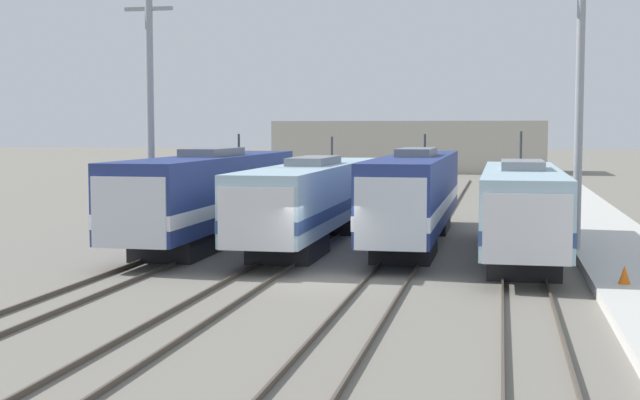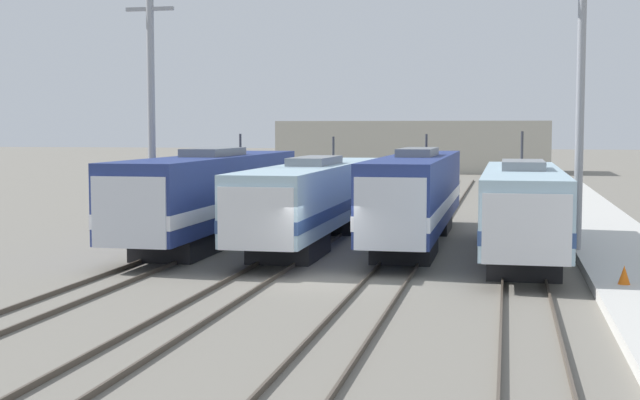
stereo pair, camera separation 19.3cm
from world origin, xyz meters
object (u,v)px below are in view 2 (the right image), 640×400
Objects in this scene: locomotive_far_right at (522,209)px; traffic_cone at (624,275)px; locomotive_far_left at (210,195)px; locomotive_center_left at (313,199)px; catenary_tower_right at (580,106)px; locomotive_center_right at (416,195)px; catenary_tower_left at (151,108)px.

traffic_cone is (3.00, -7.06, -1.39)m from locomotive_far_right.
locomotive_center_left is at bearing 9.08° from locomotive_far_left.
catenary_tower_right is (15.89, -1.25, 3.87)m from locomotive_far_left.
locomotive_center_right is (9.14, 1.54, 0.00)m from locomotive_far_left.
locomotive_far_left is at bearing 170.51° from locomotive_far_right.
catenary_tower_left is 1.00× the size of catenary_tower_right.
locomotive_far_right is 4.72m from catenary_tower_right.
locomotive_far_left is 32.10× the size of traffic_cone.
catenary_tower_right is at bearing -4.49° from locomotive_far_left.
locomotive_center_right is 12.35m from catenary_tower_left.
catenary_tower_right is 20.09× the size of traffic_cone.
catenary_tower_left is at bearing -166.26° from locomotive_center_right.
catenary_tower_right is at bearing 25.55° from locomotive_far_right.
catenary_tower_left is at bearing 176.27° from locomotive_far_right.
locomotive_center_left is 1.67× the size of catenary_tower_right.
catenary_tower_left is at bearing 156.86° from traffic_cone.
locomotive_far_left is 9.27m from locomotive_center_right.
locomotive_far_left is 19.21m from traffic_cone.
locomotive_center_left reaches higher than traffic_cone.
locomotive_far_right is 16.50m from catenary_tower_left.
locomotive_far_right is at bearing 113.03° from traffic_cone.
locomotive_center_right is 1.64× the size of catenary_tower_left.
catenary_tower_left is (-2.26, -1.25, 3.87)m from locomotive_far_left.
locomotive_center_left is 9.62m from locomotive_far_right.
locomotive_far_left reaches higher than locomotive_center_left.
locomotive_center_right reaches higher than traffic_cone.
locomotive_far_right reaches higher than locomotive_far_left.
catenary_tower_left reaches higher than locomotive_far_left.
traffic_cone is at bearing -29.24° from locomotive_far_left.
catenary_tower_left reaches higher than locomotive_center_left.
locomotive_far_right reaches higher than locomotive_center_left.
locomotive_center_right is at bearing 157.56° from catenary_tower_right.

